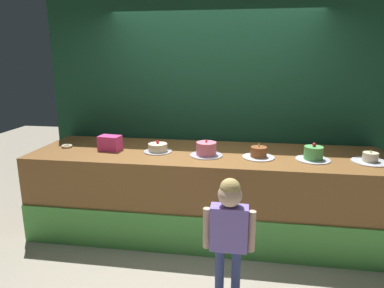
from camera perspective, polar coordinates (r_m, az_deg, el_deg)
The scene contains 11 objects.
ground_plane at distance 3.69m, azimuth 1.45°, elevation -17.94°, with size 12.00×12.00×0.00m, color #ADA38E.
stage_platform at distance 3.96m, azimuth 2.51°, elevation -8.02°, with size 3.87×1.11×0.94m.
curtain_backdrop at distance 4.36m, azimuth 3.59°, elevation 5.93°, with size 4.21×0.08×2.68m, color #19472D.
child_figure at distance 2.79m, azimuth 6.15°, elevation -13.05°, with size 0.41×0.19×1.07m.
pink_box at distance 3.98m, azimuth -13.41°, elevation 0.16°, with size 0.24×0.16×0.17m, color #ED3E8F.
donut at distance 4.27m, azimuth -19.99°, elevation -0.33°, with size 0.12×0.12×0.03m, color beige.
cake_far_left at distance 3.83m, azimuth -5.68°, elevation -0.68°, with size 0.31×0.31×0.13m.
cake_left at distance 3.67m, azimuth 2.38°, elevation -0.93°, with size 0.35×0.35×0.17m.
cake_center at distance 3.66m, azimuth 10.95°, elevation -1.51°, with size 0.34×0.34×0.17m.
cake_right at distance 3.72m, azimuth 19.43°, elevation -1.59°, with size 0.35×0.35×0.18m.
cake_far_right at distance 3.88m, azimuth 27.37°, elevation -2.18°, with size 0.35×0.35×0.14m.
Camera 1 is at (0.39, -3.10, 1.96)m, focal length 32.24 mm.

